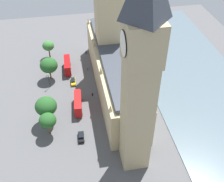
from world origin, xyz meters
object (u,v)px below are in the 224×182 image
(double_decker_bus_trailing, at_px, (67,65))
(car_yellow_cab_by_river_gate, at_px, (73,81))
(pedestrian_kerbside, at_px, (88,69))
(plane_tree_slot_10, at_px, (48,46))
(pedestrian_under_trees, at_px, (92,94))
(double_decker_bus_near_tower, at_px, (78,103))
(plane_tree_corner, at_px, (48,121))
(street_lamp_slot_12, at_px, (49,78))
(plane_tree_midblock, at_px, (49,65))
(pedestrian_far_end, at_px, (86,52))
(street_lamp_slot_11, at_px, (50,63))
(clock_tower, at_px, (140,77))
(car_black_opposite_hall, at_px, (81,137))
(plane_tree_leading, at_px, (46,106))
(parliament_building, at_px, (113,64))

(double_decker_bus_trailing, bearing_deg, car_yellow_cab_by_river_gate, 100.79)
(pedestrian_kerbside, height_order, plane_tree_slot_10, plane_tree_slot_10)
(pedestrian_under_trees, distance_m, plane_tree_slot_10, 34.19)
(double_decker_bus_near_tower, bearing_deg, plane_tree_corner, -130.48)
(street_lamp_slot_12, bearing_deg, pedestrian_kerbside, -151.62)
(plane_tree_midblock, bearing_deg, double_decker_bus_near_tower, 115.78)
(car_yellow_cab_by_river_gate, relative_size, pedestrian_far_end, 3.11)
(car_yellow_cab_by_river_gate, distance_m, pedestrian_kerbside, 10.23)
(pedestrian_under_trees, distance_m, street_lamp_slot_11, 24.13)
(pedestrian_far_end, distance_m, street_lamp_slot_11, 20.55)
(plane_tree_corner, distance_m, plane_tree_slot_10, 46.59)
(double_decker_bus_near_tower, distance_m, pedestrian_kerbside, 23.71)
(pedestrian_far_end, bearing_deg, plane_tree_slot_10, 145.38)
(pedestrian_kerbside, bearing_deg, clock_tower, -92.56)
(car_black_opposite_hall, relative_size, pedestrian_far_end, 2.93)
(car_black_opposite_hall, xyz_separation_m, street_lamp_slot_11, (9.12, -38.57, 3.92))
(clock_tower, distance_m, pedestrian_far_end, 68.92)
(plane_tree_midblock, relative_size, street_lamp_slot_12, 1.44)
(pedestrian_far_end, relative_size, street_lamp_slot_12, 0.23)
(plane_tree_corner, height_order, plane_tree_slot_10, plane_tree_corner)
(clock_tower, xyz_separation_m, double_decker_bus_trailing, (16.70, -49.58, -28.66))
(street_lamp_slot_12, bearing_deg, pedestrian_far_end, -127.27)
(clock_tower, xyz_separation_m, pedestrian_kerbside, (8.36, -47.95, -30.60))
(car_yellow_cab_by_river_gate, distance_m, pedestrian_under_trees, 11.20)
(plane_tree_slot_10, bearing_deg, pedestrian_kerbside, 140.02)
(clock_tower, xyz_separation_m, plane_tree_leading, (24.91, -20.18, -23.91))
(pedestrian_under_trees, height_order, pedestrian_kerbside, pedestrian_kerbside)
(plane_tree_leading, bearing_deg, car_yellow_cab_by_river_gate, -115.95)
(car_yellow_cab_by_river_gate, distance_m, plane_tree_slot_10, 23.34)
(clock_tower, bearing_deg, pedestrian_under_trees, -74.88)
(clock_tower, xyz_separation_m, plane_tree_corner, (24.57, -14.61, -25.00))
(double_decker_bus_trailing, height_order, pedestrian_kerbside, double_decker_bus_trailing)
(plane_tree_leading, xyz_separation_m, street_lamp_slot_12, (-0.56, -19.13, -2.79))
(clock_tower, distance_m, plane_tree_midblock, 56.63)
(street_lamp_slot_12, bearing_deg, clock_tower, 121.78)
(clock_tower, distance_m, double_decker_bus_near_tower, 40.71)
(parliament_building, bearing_deg, plane_tree_slot_10, -44.75)
(car_black_opposite_hall, relative_size, plane_tree_slot_10, 0.54)
(double_decker_bus_near_tower, xyz_separation_m, plane_tree_leading, (10.56, 4.92, 4.75))
(pedestrian_kerbside, height_order, street_lamp_slot_12, street_lamp_slot_12)
(street_lamp_slot_11, bearing_deg, car_yellow_cab_by_river_gate, 133.85)
(parliament_building, bearing_deg, street_lamp_slot_12, -5.98)
(plane_tree_corner, bearing_deg, double_decker_bus_near_tower, -134.27)
(clock_tower, distance_m, plane_tree_corner, 37.97)
(double_decker_bus_trailing, distance_m, street_lamp_slot_11, 7.49)
(clock_tower, distance_m, street_lamp_slot_11, 60.91)
(double_decker_bus_trailing, bearing_deg, parliament_building, 144.42)
(plane_tree_slot_10, bearing_deg, clock_tower, 111.54)
(plane_tree_slot_10, height_order, street_lamp_slot_11, plane_tree_slot_10)
(clock_tower, distance_m, plane_tree_leading, 39.99)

